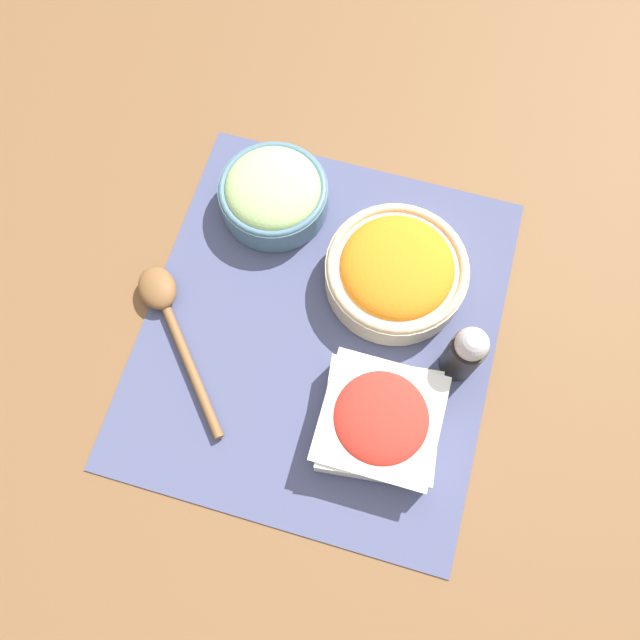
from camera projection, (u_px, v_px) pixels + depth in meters
name	position (u px, v px, depth m)	size (l,w,h in m)	color
ground_plane	(320.00, 329.00, 0.80)	(3.00, 3.00, 0.00)	brown
placemat	(320.00, 328.00, 0.79)	(0.49, 0.44, 0.00)	#474C70
tomato_bowl	(380.00, 420.00, 0.72)	(0.15, 0.15, 0.06)	white
cucumber_bowl	(273.00, 193.00, 0.82)	(0.14, 0.14, 0.07)	slate
carrot_bowl	(396.00, 271.00, 0.78)	(0.18, 0.18, 0.06)	#C6B28E
wooden_spoon	(166.00, 309.00, 0.79)	(0.20, 0.18, 0.03)	brown
pepper_shaker	(466.00, 351.00, 0.73)	(0.04, 0.04, 0.11)	black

